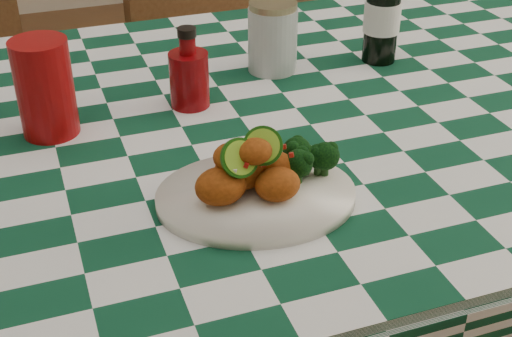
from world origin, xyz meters
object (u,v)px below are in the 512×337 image
object	(u,v)px
dining_table	(242,292)
beer_bottle	(384,2)
ketchup_bottle	(189,68)
wooden_chair_right	(232,87)
plate	(256,197)
red_tumbler	(45,88)
mason_jar	(273,37)
fried_chicken_pile	(253,166)

from	to	relation	value
dining_table	beer_bottle	distance (m)	0.63
ketchup_bottle	wooden_chair_right	world-z (taller)	wooden_chair_right
plate	red_tumbler	bearing A→B (deg)	129.23
plate	wooden_chair_right	bearing A→B (deg)	74.15
wooden_chair_right	mason_jar	bearing A→B (deg)	-116.03
dining_table	red_tumbler	distance (m)	0.57
fried_chicken_pile	wooden_chair_right	xyz separation A→B (m)	(0.29, 1.01, -0.37)
plate	ketchup_bottle	size ratio (longest dim) A/B	1.97
dining_table	wooden_chair_right	distance (m)	0.79
beer_bottle	red_tumbler	bearing A→B (deg)	-172.22
dining_table	fried_chicken_pile	size ratio (longest dim) A/B	12.61
ketchup_bottle	mason_jar	distance (m)	0.21
fried_chicken_pile	red_tumbler	distance (m)	0.39
beer_bottle	wooden_chair_right	xyz separation A→B (m)	(-0.11, 0.62, -0.43)
dining_table	ketchup_bottle	distance (m)	0.47
fried_chicken_pile	ketchup_bottle	xyz separation A→B (m)	(-0.00, 0.32, 0.01)
fried_chicken_pile	wooden_chair_right	size ratio (longest dim) A/B	0.14
beer_bottle	wooden_chair_right	bearing A→B (deg)	100.20
red_tumbler	wooden_chair_right	world-z (taller)	red_tumbler
fried_chicken_pile	wooden_chair_right	distance (m)	1.11
dining_table	plate	xyz separation A→B (m)	(-0.06, -0.25, 0.40)
mason_jar	ketchup_bottle	bearing A→B (deg)	-153.42
dining_table	mason_jar	distance (m)	0.50
plate	beer_bottle	size ratio (longest dim) A/B	1.16
dining_table	plate	bearing A→B (deg)	-103.45
fried_chicken_pile	ketchup_bottle	distance (m)	0.32
dining_table	ketchup_bottle	bearing A→B (deg)	132.52
fried_chicken_pile	ketchup_bottle	bearing A→B (deg)	90.41
plate	mason_jar	bearing A→B (deg)	66.49
plate	ketchup_bottle	world-z (taller)	ketchup_bottle
dining_table	plate	world-z (taller)	plate
ketchup_bottle	mason_jar	xyz separation A→B (m)	(0.19, 0.09, -0.00)
ketchup_bottle	mason_jar	bearing A→B (deg)	26.58
dining_table	fried_chicken_pile	distance (m)	0.52
red_tumbler	wooden_chair_right	xyz separation A→B (m)	(0.53, 0.71, -0.39)
dining_table	mason_jar	world-z (taller)	mason_jar
mason_jar	wooden_chair_right	distance (m)	0.71
plate	fried_chicken_pile	world-z (taller)	fried_chicken_pile
red_tumbler	fried_chicken_pile	bearing A→B (deg)	-51.34
plate	ketchup_bottle	bearing A→B (deg)	91.30
mason_jar	plate	bearing A→B (deg)	-113.51
wooden_chair_right	ketchup_bottle	bearing A→B (deg)	-129.19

